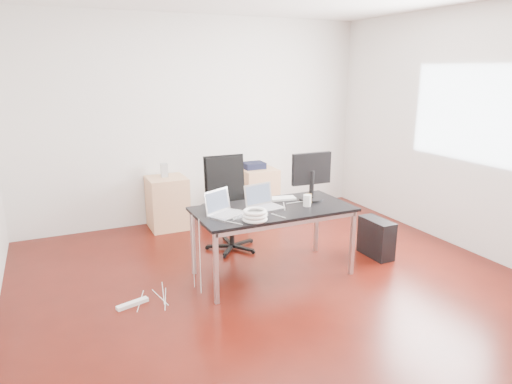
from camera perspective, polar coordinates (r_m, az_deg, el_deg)
name	(u,v)px	position (r m, az deg, el deg)	size (l,w,h in m)	color
room_shell	(285,147)	(4.19, 3.61, 5.59)	(5.00, 5.00, 5.00)	#390B06
desk	(273,213)	(4.66, 2.13, -2.61)	(1.60, 0.80, 0.73)	black
office_chair	(229,199)	(5.42, -3.40, -0.83)	(0.50, 0.52, 1.08)	black
filing_cabinet_left	(167,203)	(6.27, -11.01, -1.31)	(0.50, 0.50, 0.70)	tan
filing_cabinet_right	(258,192)	(6.69, 0.20, 0.03)	(0.50, 0.50, 0.70)	tan
pc_tower	(376,238)	(5.44, 14.79, -5.56)	(0.20, 0.45, 0.44)	black
wastebasket	(209,215)	(6.36, -5.86, -2.85)	(0.24, 0.24, 0.28)	black
power_strip	(132,304)	(4.44, -15.19, -13.33)	(0.30, 0.06, 0.04)	white
laptop_left	(223,209)	(4.42, -4.12, -2.14)	(0.41, 0.37, 0.23)	silver
laptop_right	(263,202)	(4.62, 0.88, -1.32)	(0.37, 0.31, 0.23)	silver
monitor	(311,174)	(4.90, 6.94, 2.28)	(0.45, 0.26, 0.51)	black
keyboard	(275,199)	(4.92, 2.40, -0.85)	(0.44, 0.14, 0.02)	white
cup_white	(307,201)	(4.70, 6.41, -1.07)	(0.08, 0.08, 0.12)	white
cup_brown	(308,199)	(4.81, 6.53, -0.82)	(0.08, 0.08, 0.10)	#533B1C
cable_coil	(255,215)	(4.23, -0.14, -2.93)	(0.24, 0.24, 0.11)	white
power_adapter	(264,214)	(4.40, 0.98, -2.75)	(0.07, 0.07, 0.03)	white
speaker	(164,170)	(6.20, -11.39, 2.68)	(0.09, 0.08, 0.18)	#9E9E9E
navy_garment	(254,165)	(6.60, -0.28, 3.34)	(0.30, 0.24, 0.09)	black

